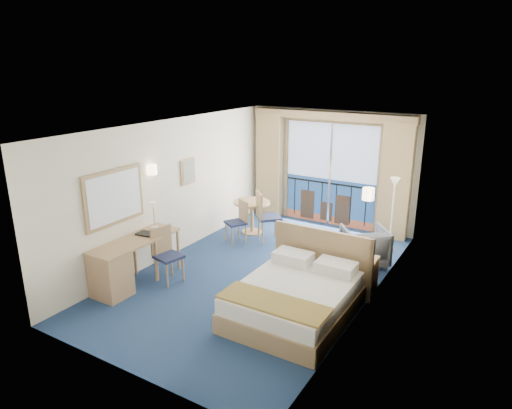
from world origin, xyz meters
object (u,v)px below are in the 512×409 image
(armchair, at_px, (364,246))
(bed, at_px, (296,297))
(desk_chair, at_px, (166,251))
(round_table, at_px, (252,209))
(floor_lamp, at_px, (394,196))
(desk, at_px, (116,268))
(nightstand, at_px, (364,272))
(table_chair_b, at_px, (239,219))
(table_chair_a, at_px, (265,214))

(armchair, bearing_deg, bed, 45.48)
(bed, xyz_separation_m, armchair, (0.29, 2.35, 0.06))
(desk_chair, distance_m, round_table, 2.80)
(floor_lamp, height_order, desk_chair, floor_lamp)
(round_table, bearing_deg, desk, -97.06)
(bed, distance_m, nightstand, 1.54)
(floor_lamp, distance_m, round_table, 3.09)
(armchair, xyz_separation_m, table_chair_b, (-2.68, -0.27, 0.15))
(desk, xyz_separation_m, table_chair_a, (0.94, 3.32, 0.17))
(floor_lamp, height_order, table_chair_a, floor_lamp)
(round_table, xyz_separation_m, table_chair_b, (0.04, -0.60, -0.04))
(bed, distance_m, desk, 3.02)
(nightstand, height_order, floor_lamp, floor_lamp)
(bed, height_order, table_chair_a, same)
(bed, height_order, nightstand, bed)
(floor_lamp, height_order, round_table, floor_lamp)
(armchair, height_order, table_chair_b, table_chair_b)
(table_chair_a, height_order, table_chair_b, table_chair_a)
(floor_lamp, distance_m, table_chair_b, 3.22)
(floor_lamp, bearing_deg, table_chair_a, -161.13)
(bed, relative_size, armchair, 2.55)
(bed, bearing_deg, table_chair_a, 128.75)
(table_chair_a, relative_size, table_chair_b, 1.19)
(floor_lamp, xyz_separation_m, round_table, (-2.97, -0.58, -0.61))
(desk_chair, distance_m, table_chair_b, 2.20)
(bed, distance_m, round_table, 3.64)
(bed, bearing_deg, armchair, 82.97)
(desk, height_order, table_chair_b, table_chair_b)
(desk, height_order, desk_chair, desk_chair)
(round_table, distance_m, table_chair_a, 0.56)
(table_chair_a, xyz_separation_m, table_chair_b, (-0.45, -0.34, -0.10))
(nightstand, height_order, table_chair_b, table_chair_b)
(armchair, distance_m, table_chair_b, 2.70)
(nightstand, xyz_separation_m, floor_lamp, (-0.05, 1.84, 0.90))
(nightstand, height_order, round_table, round_table)
(desk_chair, xyz_separation_m, table_chair_b, (0.11, 2.20, -0.03))
(table_chair_a, bearing_deg, desk_chair, 124.24)
(table_chair_b, bearing_deg, desk_chair, -62.08)
(bed, relative_size, round_table, 2.51)
(armchair, xyz_separation_m, desk, (-3.17, -3.25, 0.08))
(armchair, relative_size, desk, 0.47)
(nightstand, xyz_separation_m, table_chair_a, (-2.53, 0.99, 0.34))
(bed, height_order, round_table, bed)
(bed, bearing_deg, desk, -162.67)
(round_table, distance_m, table_chair_b, 0.60)
(bed, xyz_separation_m, table_chair_a, (-1.95, 2.42, 0.31))
(nightstand, distance_m, table_chair_a, 2.74)
(floor_lamp, distance_m, desk_chair, 4.58)
(nightstand, distance_m, armchair, 0.97)
(nightstand, xyz_separation_m, table_chair_b, (-2.98, 0.66, 0.24))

